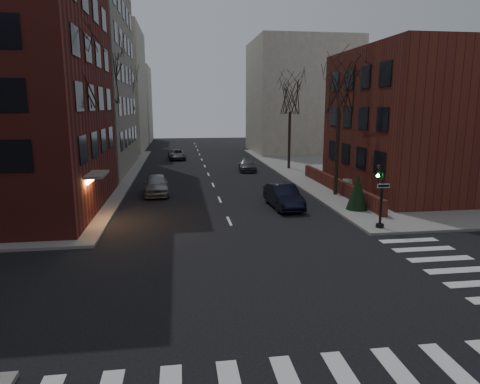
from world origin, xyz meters
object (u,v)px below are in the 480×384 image
tree_left_a (72,75)px  tree_left_b (106,79)px  car_lane_far (177,155)px  tree_right_a (340,87)px  tree_right_b (290,97)px  streetlamp_near (109,139)px  tree_left_c (126,94)px  car_lane_gray (247,165)px  traffic_signal (381,196)px  parked_sedan (283,196)px  evergreen_shrub (357,192)px  sandwich_board (347,185)px  car_lane_silver (156,185)px  streetlamp_far (134,127)px

tree_left_a → tree_left_b: size_ratio=0.95×
tree_left_a → car_lane_far: (5.64, 28.68, -7.84)m
tree_right_a → tree_right_b: tree_right_a is taller
tree_right_a → streetlamp_near: tree_right_a is taller
tree_left_c → car_lane_gray: tree_left_c is taller
traffic_signal → tree_right_b: (0.86, 23.01, 5.68)m
tree_left_b → car_lane_gray: size_ratio=2.48×
parked_sedan → tree_right_a: bearing=29.6°
tree_left_c → evergreen_shrub: (17.24, -26.83, -6.74)m
traffic_signal → parked_sedan: size_ratio=0.85×
car_lane_gray → sandwich_board: (5.80, -12.95, 0.03)m
tree_right_a → car_lane_silver: bearing=169.5°
car_lane_silver → sandwich_board: 14.79m
tree_left_c → parked_sedan: size_ratio=2.06×
tree_left_b → streetlamp_near: tree_left_b is taller
streetlamp_far → tree_left_a: bearing=-91.2°
tree_right_b → sandwich_board: 14.93m
evergreen_shrub → tree_left_a: bearing=177.3°
traffic_signal → streetlamp_near: size_ratio=0.64×
tree_left_a → parked_sedan: (12.80, 0.89, -7.69)m
streetlamp_far → traffic_signal: bearing=-63.9°
tree_right_a → tree_left_a: bearing=-167.2°
tree_left_b → car_lane_far: 19.46m
tree_left_c → tree_left_a: bearing=-90.0°
traffic_signal → tree_right_b: size_ratio=0.44×
car_lane_silver → car_lane_far: size_ratio=1.02×
tree_right_b → car_lane_gray: size_ratio=2.11×
traffic_signal → evergreen_shrub: (0.50, 4.18, -0.62)m
traffic_signal → car_lane_gray: bearing=99.2°
tree_left_a → sandwich_board: bearing=14.4°
tree_right_a → evergreen_shrub: size_ratio=4.26×
car_lane_gray → tree_left_c: bearing=153.4°
tree_left_a → car_lane_gray: size_ratio=2.35×
tree_left_c → car_lane_far: 9.68m
tree_left_b → traffic_signal: bearing=-45.5°
parked_sedan → evergreen_shrub: size_ratio=2.07×
car_lane_silver → sandwich_board: (14.70, -1.64, -0.13)m
tree_left_b → car_lane_far: bearing=71.3°
traffic_signal → streetlamp_near: 20.86m
sandwich_board → car_lane_gray: bearing=90.3°
tree_right_b → car_lane_silver: tree_right_b is taller
streetlamp_far → evergreen_shrub: 33.42m
tree_left_b → sandwich_board: size_ratio=10.62×
car_lane_silver → tree_left_c: bearing=99.4°
streetlamp_far → car_lane_gray: bearing=-39.4°
tree_left_b → car_lane_silver: size_ratio=2.34×
tree_left_b → tree_left_c: bearing=90.0°
tree_right_b → sandwich_board: (1.26, -13.16, -6.93)m
tree_right_a → car_lane_gray: 16.29m
tree_right_b → sandwich_board: tree_right_b is taller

